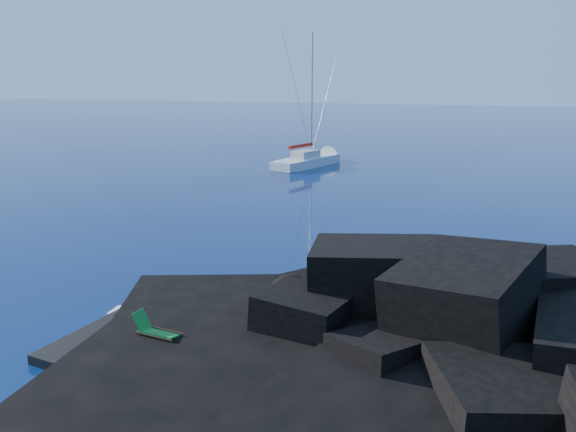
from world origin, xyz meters
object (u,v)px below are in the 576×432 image
marker_cone (156,338)px  sunbather (129,330)px  deck_chair (158,327)px  sailboat (308,166)px

marker_cone → sunbather: bearing=167.4°
sunbather → marker_cone: size_ratio=3.46×
deck_chair → sunbather: bearing=-179.8°
deck_chair → marker_cone: bearing=-81.4°
sunbather → deck_chair: bearing=-25.3°
sunbather → marker_cone: (1.35, -0.30, 0.09)m
deck_chair → sunbather: size_ratio=0.89×
sunbather → marker_cone: 1.39m
sunbather → sailboat: bearing=79.2°
sailboat → deck_chair: sailboat is taller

